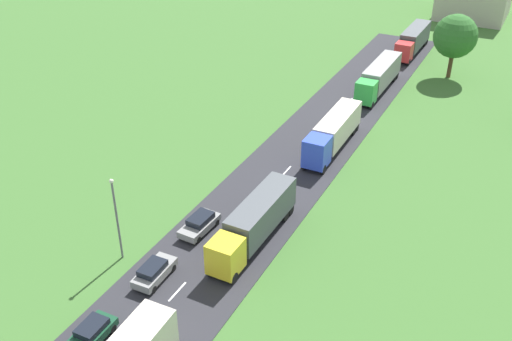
# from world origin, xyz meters

# --- Properties ---
(road) EXTENTS (10.00, 140.00, 0.06)m
(road) POSITION_xyz_m (0.00, 24.50, 0.03)
(road) COLOR #2B2B30
(road) RESTS_ON ground
(lane_marking_centre) EXTENTS (0.16, 123.96, 0.01)m
(lane_marking_centre) POSITION_xyz_m (0.00, 23.92, 0.07)
(lane_marking_centre) COLOR white
(lane_marking_centre) RESTS_ON road
(truck_second) EXTENTS (2.63, 12.15, 3.67)m
(truck_second) POSITION_xyz_m (2.45, 32.32, 2.15)
(truck_second) COLOR yellow
(truck_second) RESTS_ON road
(truck_third) EXTENTS (2.57, 12.48, 3.60)m
(truck_third) POSITION_xyz_m (2.50, 51.34, 2.15)
(truck_third) COLOR blue
(truck_third) RESTS_ON road
(truck_fourth) EXTENTS (2.57, 13.09, 3.69)m
(truck_fourth) POSITION_xyz_m (2.23, 69.75, 2.18)
(truck_fourth) COLOR green
(truck_fourth) RESTS_ON road
(truck_fifth) EXTENTS (2.64, 12.52, 3.78)m
(truck_fifth) POSITION_xyz_m (2.52, 87.21, 2.20)
(truck_fifth) COLOR red
(truck_fifth) RESTS_ON road
(car_second) EXTENTS (1.90, 3.96, 1.41)m
(car_second) POSITION_xyz_m (-2.56, 16.86, 0.81)
(car_second) COLOR #19472D
(car_second) RESTS_ON road
(car_third) EXTENTS (1.89, 4.18, 1.54)m
(car_third) POSITION_xyz_m (-2.41, 24.20, 0.86)
(car_third) COLOR gray
(car_third) RESTS_ON road
(car_fourth) EXTENTS (2.08, 4.39, 1.54)m
(car_fourth) POSITION_xyz_m (-2.58, 31.38, 0.86)
(car_fourth) COLOR gray
(car_fourth) RESTS_ON road
(lamppost_second) EXTENTS (0.36, 0.36, 7.77)m
(lamppost_second) POSITION_xyz_m (-6.52, 25.30, 4.36)
(lamppost_second) COLOR slate
(lamppost_second) RESTS_ON ground
(tree_maple) EXTENTS (6.09, 6.09, 9.09)m
(tree_maple) POSITION_xyz_m (9.83, 79.42, 6.02)
(tree_maple) COLOR #513823
(tree_maple) RESTS_ON ground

